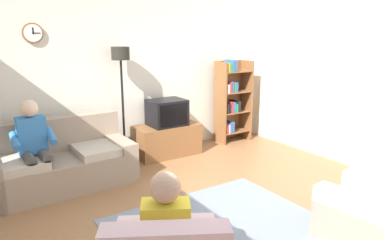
% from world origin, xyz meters
% --- Properties ---
extents(ground_plane, '(12.00, 12.00, 0.00)m').
position_xyz_m(ground_plane, '(0.00, 0.00, 0.00)').
color(ground_plane, '#8C603D').
extents(back_wall_assembly, '(6.20, 0.17, 2.70)m').
position_xyz_m(back_wall_assembly, '(-0.00, 2.66, 1.35)').
color(back_wall_assembly, silver).
rests_on(back_wall_assembly, ground_plane).
extents(right_wall, '(0.12, 5.80, 2.70)m').
position_xyz_m(right_wall, '(2.86, 0.00, 1.35)').
color(right_wall, silver).
rests_on(right_wall, ground_plane).
extents(couch, '(1.92, 0.93, 0.90)m').
position_xyz_m(couch, '(-1.23, 1.88, 0.31)').
color(couch, gray).
rests_on(couch, ground_plane).
extents(tv_stand, '(1.10, 0.56, 0.53)m').
position_xyz_m(tv_stand, '(0.62, 2.25, 0.27)').
color(tv_stand, brown).
rests_on(tv_stand, ground_plane).
extents(tv, '(0.60, 0.49, 0.44)m').
position_xyz_m(tv, '(0.62, 2.23, 0.75)').
color(tv, black).
rests_on(tv, tv_stand).
extents(bookshelf, '(0.68, 0.36, 1.57)m').
position_xyz_m(bookshelf, '(2.07, 2.32, 0.81)').
color(bookshelf, brown).
rests_on(bookshelf, ground_plane).
extents(floor_lamp, '(0.28, 0.28, 1.85)m').
position_xyz_m(floor_lamp, '(-0.11, 2.35, 1.45)').
color(floor_lamp, black).
rests_on(floor_lamp, ground_plane).
extents(armchair_near_bookshelf, '(0.91, 0.98, 0.90)m').
position_xyz_m(armchair_near_bookshelf, '(1.07, -1.19, 0.29)').
color(armchair_near_bookshelf, '#BCAD99').
rests_on(armchair_near_bookshelf, ground_plane).
extents(area_rug, '(2.20, 1.70, 0.01)m').
position_xyz_m(area_rug, '(-0.07, -0.13, 0.01)').
color(area_rug, slate).
rests_on(area_rug, ground_plane).
extents(person_on_couch, '(0.52, 0.54, 1.24)m').
position_xyz_m(person_on_couch, '(-1.54, 1.77, 0.70)').
color(person_on_couch, '#3372B2').
rests_on(person_on_couch, ground_plane).
extents(person_in_left_armchair, '(0.61, 0.63, 1.12)m').
position_xyz_m(person_in_left_armchair, '(-1.08, -0.82, 0.60)').
color(person_in_left_armchair, yellow).
rests_on(person_in_left_armchair, ground_plane).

